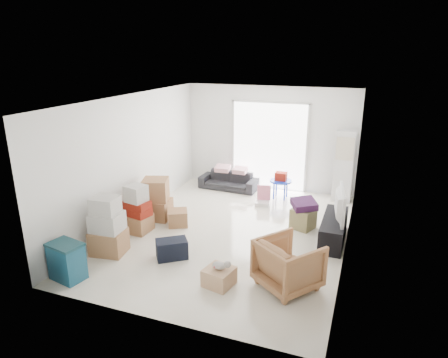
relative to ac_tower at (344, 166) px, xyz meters
The scene contains 21 objects.
room_shell 3.32m from the ac_tower, 126.35° to the right, with size 4.98×6.48×3.18m.
sliding_door 2.01m from the ac_tower, behind, with size 2.10×0.04×2.33m.
ac_tower is the anchor object (origin of this frame).
tv_console 2.40m from the ac_tower, 88.76° to the right, with size 0.43×1.43×0.48m, color black.
television 2.34m from the ac_tower, 88.76° to the right, with size 1.03×0.60×0.14m, color black.
sofa 2.96m from the ac_tower, behind, with size 1.55×0.45×0.61m, color #27282D.
pillow_left 3.10m from the ac_tower, behind, with size 0.39×0.31×0.12m, color #E0A4AD.
pillow_right 2.60m from the ac_tower, behind, with size 0.37×0.29×0.13m, color #E0A4AD.
armchair 4.25m from the ac_tower, 96.14° to the right, with size 0.84×0.79×0.87m, color #9E6C46.
storage_bins 6.51m from the ac_tower, 126.39° to the right, with size 0.61×0.49×0.63m.
box_stack_a 5.69m from the ac_tower, 131.37° to the right, with size 0.66×0.58×1.09m.
box_stack_b 5.00m from the ac_tower, 138.88° to the right, with size 0.60×0.51×0.99m.
box_stack_c 4.54m from the ac_tower, 145.43° to the right, with size 0.66×0.66×0.91m.
loose_box 4.20m from the ac_tower, 138.85° to the right, with size 0.40×0.40×0.33m, color #A27649.
duffel_bag 4.83m from the ac_tower, 122.70° to the right, with size 0.54×0.33×0.35m, color black.
ottoman 2.13m from the ac_tower, 107.36° to the right, with size 0.43×0.43×0.43m, color #8A8650.
blanket 2.06m from the ac_tower, 107.36° to the right, with size 0.47×0.47×0.14m, color #3E1B45.
kids_table 1.54m from the ac_tower, 166.32° to the right, with size 0.55×0.55×0.67m.
toy_walker 2.11m from the ac_tower, 151.86° to the right, with size 0.40×0.36×0.46m.
wood_crate 4.83m from the ac_tower, 108.07° to the right, with size 0.43×0.43×0.29m, color tan.
plush_bunny 4.78m from the ac_tower, 107.72° to the right, with size 0.30×0.17×0.15m.
Camera 1 is at (2.47, -7.03, 3.57)m, focal length 32.00 mm.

